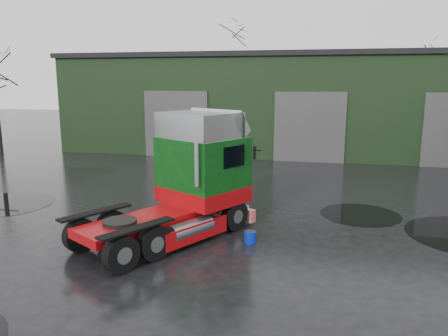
{
  "coord_description": "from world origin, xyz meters",
  "views": [
    {
      "loc": [
        2.83,
        -11.31,
        4.68
      ],
      "look_at": [
        -0.46,
        2.97,
        1.7
      ],
      "focal_mm": 35.0,
      "sensor_mm": 36.0,
      "label": 1
    }
  ],
  "objects_px": {
    "warehouse": "(313,102)",
    "hero_tractor": "(161,179)",
    "tree_back_a": "(231,79)",
    "wash_bucket": "(250,237)",
    "tree_back_b": "(410,90)"
  },
  "relations": [
    {
      "from": "warehouse",
      "to": "hero_tractor",
      "type": "height_order",
      "value": "warehouse"
    },
    {
      "from": "hero_tractor",
      "to": "tree_back_a",
      "type": "relative_size",
      "value": 0.63
    },
    {
      "from": "wash_bucket",
      "to": "hero_tractor",
      "type": "bearing_deg",
      "value": -171.06
    },
    {
      "from": "wash_bucket",
      "to": "tree_back_b",
      "type": "distance_m",
      "value": 30.97
    },
    {
      "from": "hero_tractor",
      "to": "wash_bucket",
      "type": "relative_size",
      "value": 16.92
    },
    {
      "from": "tree_back_a",
      "to": "tree_back_b",
      "type": "relative_size",
      "value": 1.27
    },
    {
      "from": "hero_tractor",
      "to": "tree_back_a",
      "type": "distance_m",
      "value": 30.22
    },
    {
      "from": "wash_bucket",
      "to": "tree_back_a",
      "type": "xyz_separation_m",
      "value": [
        -6.86,
        29.37,
        4.58
      ]
    },
    {
      "from": "tree_back_a",
      "to": "warehouse",
      "type": "bearing_deg",
      "value": -51.34
    },
    {
      "from": "wash_bucket",
      "to": "warehouse",
      "type": "bearing_deg",
      "value": 86.62
    },
    {
      "from": "warehouse",
      "to": "wash_bucket",
      "type": "bearing_deg",
      "value": -93.38
    },
    {
      "from": "warehouse",
      "to": "hero_tractor",
      "type": "relative_size",
      "value": 5.38
    },
    {
      "from": "warehouse",
      "to": "tree_back_b",
      "type": "height_order",
      "value": "tree_back_b"
    },
    {
      "from": "warehouse",
      "to": "tree_back_b",
      "type": "xyz_separation_m",
      "value": [
        8.0,
        10.0,
        0.59
      ]
    },
    {
      "from": "tree_back_a",
      "to": "tree_back_b",
      "type": "bearing_deg",
      "value": 0.0
    }
  ]
}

